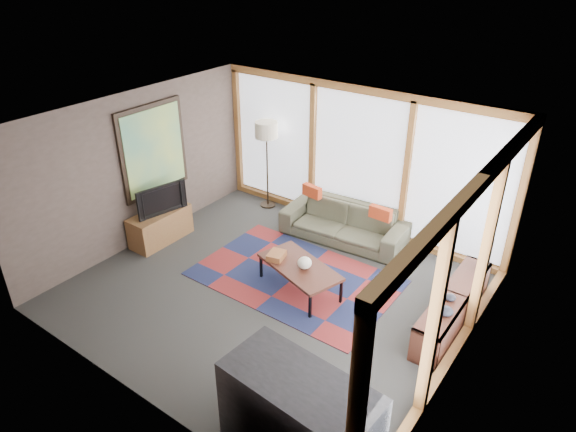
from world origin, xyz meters
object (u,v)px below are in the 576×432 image
Objects in this scene: bar_counter at (299,418)px; coffee_table at (300,278)px; floor_lamp at (267,165)px; bookshelf at (453,308)px; tv_console at (160,226)px; television at (159,198)px; sofa at (344,223)px.

coffee_table is at bearing 128.94° from bar_counter.
bar_counter is (3.67, -4.21, -0.36)m from floor_lamp.
tv_console is (-4.90, -0.80, 0.02)m from bookshelf.
bar_counter reaches higher than coffee_table.
coffee_table is 2.83m from television.
coffee_table is 2.20m from bookshelf.
television reaches higher than bar_counter.
sofa is 3.18m from television.
television is (-0.67, -2.10, -0.05)m from floor_lamp.
sofa is 4.36m from bar_counter.
floor_lamp reaches higher than tv_console.
tv_console is 0.70× the size of bar_counter.
coffee_table is at bearing -73.25° from television.
coffee_table is 2.79m from bar_counter.
sofa is at bearing -7.55° from floor_lamp.
floor_lamp is 1.56× the size of tv_console.
coffee_table is 0.82× the size of bar_counter.
tv_console is (-0.69, -2.14, -0.58)m from floor_lamp.
sofa is 3.18m from tv_console.
floor_lamp is at bearing 135.42° from bar_counter.
television reaches higher than sofa.
sofa is 1.96× the size of tv_console.
sofa is 1.67× the size of coffee_table.
television is at bearing -148.64° from sofa.
television is (0.02, 0.04, 0.53)m from tv_console.
tv_console is at bearing -170.67° from bookshelf.
tv_console is at bearing 164.11° from television.
bookshelf is (4.21, -1.34, -0.61)m from floor_lamp.
television is (-4.88, -0.76, 0.56)m from bookshelf.
bookshelf is 4.97m from television.
television reaches higher than tv_console.
television reaches higher than coffee_table.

